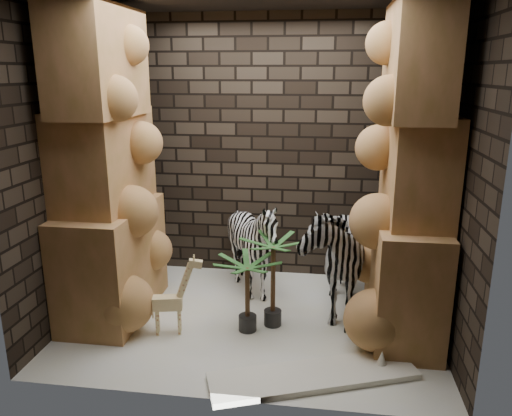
% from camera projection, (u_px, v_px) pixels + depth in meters
% --- Properties ---
extents(floor, '(3.50, 3.50, 0.00)m').
position_uv_depth(floor, '(251.00, 320.00, 4.90)').
color(floor, white).
rests_on(floor, ground).
extents(wall_back, '(3.50, 0.00, 3.50)m').
position_uv_depth(wall_back, '(267.00, 150.00, 5.69)').
color(wall_back, black).
rests_on(wall_back, ground).
extents(wall_front, '(3.50, 0.00, 3.50)m').
position_uv_depth(wall_front, '(223.00, 207.00, 3.30)').
color(wall_front, black).
rests_on(wall_front, ground).
extents(wall_left, '(0.00, 3.00, 3.00)m').
position_uv_depth(wall_left, '(70.00, 166.00, 4.73)').
color(wall_left, black).
rests_on(wall_left, ground).
extents(wall_right, '(0.00, 3.00, 3.00)m').
position_uv_depth(wall_right, '(452.00, 176.00, 4.26)').
color(wall_right, black).
rests_on(wall_right, ground).
extents(rock_pillar_left, '(0.68, 1.30, 3.00)m').
position_uv_depth(rock_pillar_left, '(105.00, 167.00, 4.69)').
color(rock_pillar_left, tan).
rests_on(rock_pillar_left, floor).
extents(rock_pillar_right, '(0.58, 1.25, 3.00)m').
position_uv_depth(rock_pillar_right, '(412.00, 175.00, 4.30)').
color(rock_pillar_right, tan).
rests_on(rock_pillar_right, floor).
extents(zebra_right, '(0.68, 1.23, 1.44)m').
position_uv_depth(zebra_right, '(332.00, 244.00, 4.92)').
color(zebra_right, white).
rests_on(zebra_right, floor).
extents(zebra_left, '(1.16, 1.32, 1.02)m').
position_uv_depth(zebra_left, '(253.00, 251.00, 5.33)').
color(zebra_left, white).
rests_on(zebra_left, floor).
extents(giraffe_toy, '(0.43, 0.22, 0.79)m').
position_uv_depth(giraffe_toy, '(167.00, 294.00, 4.55)').
color(giraffe_toy, '#F6E09C').
rests_on(giraffe_toy, floor).
extents(palm_front, '(0.36, 0.36, 0.90)m').
position_uv_depth(palm_front, '(273.00, 282.00, 4.69)').
color(palm_front, '#235922').
rests_on(palm_front, floor).
extents(palm_back, '(0.36, 0.36, 0.73)m').
position_uv_depth(palm_back, '(247.00, 295.00, 4.61)').
color(palm_back, '#235922').
rests_on(palm_back, floor).
extents(surfboard, '(1.71, 0.98, 0.05)m').
position_uv_depth(surfboard, '(313.00, 376.00, 3.96)').
color(surfboard, white).
rests_on(surfboard, floor).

